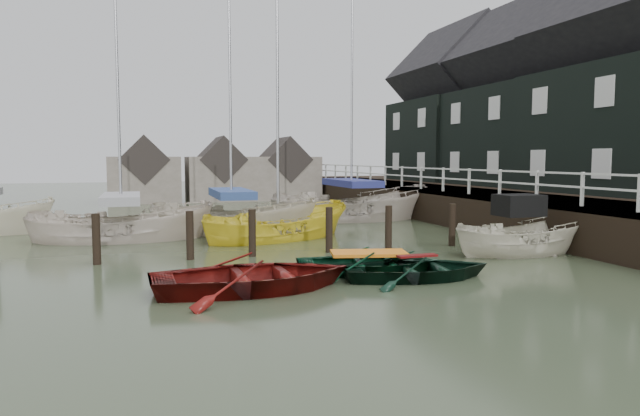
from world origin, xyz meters
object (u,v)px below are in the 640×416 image
object	(u,v)px
rowboat_red	(254,290)
sailboat_c	(278,238)
rowboat_green	(369,273)
motorboat	(521,251)
sailboat_a	(122,238)
sailboat_b	(232,231)
sailboat_d	(351,219)
rowboat_dkgreen	(417,278)

from	to	relation	value
rowboat_red	sailboat_c	xyz separation A→B (m)	(2.40, 7.71, 0.01)
rowboat_green	sailboat_c	size ratio (longest dim) A/B	0.36
rowboat_red	motorboat	distance (m)	8.90
sailboat_a	sailboat_b	bearing A→B (deg)	-74.98
sailboat_b	sailboat_d	world-z (taller)	sailboat_b
motorboat	sailboat_d	size ratio (longest dim) A/B	0.37
rowboat_green	sailboat_a	size ratio (longest dim) A/B	0.36
motorboat	sailboat_a	bearing A→B (deg)	60.48
rowboat_red	sailboat_b	bearing A→B (deg)	-7.40
sailboat_a	sailboat_d	xyz separation A→B (m)	(10.10, 3.72, -0.00)
motorboat	sailboat_d	world-z (taller)	sailboat_d
rowboat_green	sailboat_d	xyz separation A→B (m)	(3.98, 11.75, 0.06)
motorboat	sailboat_b	xyz separation A→B (m)	(-7.57, 7.62, -0.03)
rowboat_dkgreen	sailboat_d	distance (m)	13.12
rowboat_green	sailboat_a	bearing A→B (deg)	50.60
rowboat_green	sailboat_c	distance (m)	6.73
rowboat_red	sailboat_a	size ratio (longest dim) A/B	0.44
motorboat	sailboat_c	xyz separation A→B (m)	(-6.22, 5.51, -0.08)
motorboat	sailboat_d	bearing A→B (deg)	9.10
rowboat_dkgreen	sailboat_c	size ratio (longest dim) A/B	0.36
rowboat_dkgreen	sailboat_b	world-z (taller)	sailboat_b
sailboat_d	sailboat_c	bearing A→B (deg)	140.54
sailboat_b	sailboat_d	distance (m)	6.76
sailboat_b	sailboat_d	bearing A→B (deg)	-39.55
sailboat_a	rowboat_green	bearing A→B (deg)	-138.46
sailboat_a	sailboat_d	bearing A→B (deg)	-65.55
rowboat_green	sailboat_b	bearing A→B (deg)	26.71
sailboat_a	sailboat_c	world-z (taller)	sailboat_a
motorboat	sailboat_c	bearing A→B (deg)	49.55
sailboat_a	rowboat_dkgreen	bearing A→B (deg)	-138.06
motorboat	sailboat_b	size ratio (longest dim) A/B	0.37
sailboat_b	sailboat_c	world-z (taller)	sailboat_b
rowboat_red	motorboat	world-z (taller)	motorboat
rowboat_red	rowboat_dkgreen	xyz separation A→B (m)	(4.00, 0.03, 0.00)
rowboat_red	rowboat_green	bearing A→B (deg)	-73.32
rowboat_dkgreen	sailboat_c	xyz separation A→B (m)	(-1.60, 7.67, 0.01)
rowboat_dkgreen	sailboat_b	bearing A→B (deg)	24.61
rowboat_red	motorboat	xyz separation A→B (m)	(8.62, 2.20, 0.09)
sailboat_a	sailboat_c	size ratio (longest dim) A/B	1.01
rowboat_red	sailboat_d	distance (m)	14.63
rowboat_red	rowboat_dkgreen	bearing A→B (deg)	-90.81
rowboat_green	sailboat_b	xyz separation A→B (m)	(-2.10, 8.80, 0.06)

